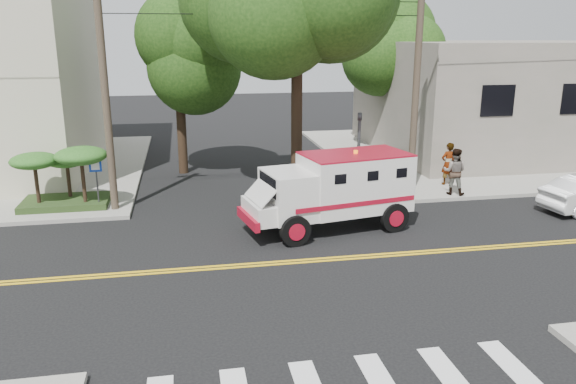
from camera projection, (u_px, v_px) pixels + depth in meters
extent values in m
plane|color=black|center=(290.00, 262.00, 16.58)|extent=(100.00, 100.00, 0.00)
cube|color=gray|center=(479.00, 152.00, 31.74)|extent=(17.00, 17.00, 0.15)
cube|color=slate|center=(504.00, 96.00, 31.65)|extent=(14.00, 12.00, 6.00)
cylinder|color=#382D23|center=(105.00, 92.00, 20.05)|extent=(0.28, 0.28, 9.00)
cylinder|color=#382D23|center=(416.00, 87.00, 22.36)|extent=(0.28, 0.28, 9.00)
cylinder|color=black|center=(297.00, 114.00, 22.05)|extent=(0.44, 0.44, 7.00)
sphere|color=black|center=(297.00, 21.00, 21.11)|extent=(5.32, 5.32, 5.32)
sphere|color=black|center=(332.00, 4.00, 20.44)|extent=(4.56, 4.56, 4.56)
cylinder|color=black|center=(181.00, 115.00, 26.65)|extent=(0.44, 0.44, 5.60)
sphere|color=black|center=(178.00, 55.00, 25.89)|extent=(3.92, 3.92, 3.92)
sphere|color=black|center=(196.00, 46.00, 25.40)|extent=(3.36, 3.36, 3.36)
cylinder|color=black|center=(382.00, 98.00, 32.43)|extent=(0.44, 0.44, 5.95)
sphere|color=black|center=(385.00, 45.00, 31.63)|extent=(4.20, 4.20, 4.20)
sphere|color=black|center=(404.00, 37.00, 31.10)|extent=(3.60, 3.60, 3.60)
cylinder|color=#3F3F42|center=(358.00, 158.00, 22.07)|extent=(0.12, 0.12, 3.60)
imported|color=#3F3F42|center=(359.00, 124.00, 21.71)|extent=(0.15, 0.18, 0.90)
cylinder|color=#3F3F42|center=(97.00, 186.00, 21.07)|extent=(0.06, 0.06, 2.00)
cube|color=#0C33A5|center=(95.00, 166.00, 20.80)|extent=(0.45, 0.03, 0.45)
cube|color=#1E3314|center=(66.00, 202.00, 21.61)|extent=(3.20, 2.00, 0.24)
cylinder|color=black|center=(37.00, 183.00, 20.93)|extent=(0.14, 0.14, 1.52)
ellipsoid|color=#1F5218|center=(34.00, 161.00, 20.70)|extent=(1.73, 1.73, 0.60)
cylinder|color=black|center=(69.00, 179.00, 21.79)|extent=(0.14, 0.14, 1.36)
ellipsoid|color=#1F5218|center=(67.00, 160.00, 21.58)|extent=(1.55, 1.55, 0.54)
cylinder|color=black|center=(83.00, 180.00, 21.02)|extent=(0.14, 0.14, 1.68)
ellipsoid|color=#1F5218|center=(81.00, 156.00, 20.76)|extent=(1.91, 1.91, 0.66)
cube|color=silver|center=(355.00, 182.00, 19.32)|extent=(3.89, 2.74, 1.91)
cube|color=silver|center=(289.00, 194.00, 18.49)|extent=(1.82, 2.25, 1.55)
cube|color=black|center=(268.00, 184.00, 18.12)|extent=(0.35, 1.53, 0.64)
cube|color=silver|center=(261.00, 211.00, 18.27)|extent=(1.16, 1.95, 0.64)
cube|color=maroon|center=(248.00, 219.00, 18.17)|extent=(0.54, 1.95, 0.32)
cube|color=maroon|center=(356.00, 154.00, 19.05)|extent=(3.89, 2.74, 0.05)
cylinder|color=black|center=(295.00, 231.00, 17.75)|extent=(1.04, 0.48, 1.00)
cylinder|color=black|center=(273.00, 213.00, 19.58)|extent=(1.04, 0.48, 1.00)
cylinder|color=black|center=(394.00, 217.00, 19.06)|extent=(1.04, 0.48, 1.00)
cylinder|color=black|center=(365.00, 201.00, 20.88)|extent=(1.04, 0.48, 1.00)
imported|color=gray|center=(448.00, 164.00, 24.42)|extent=(0.74, 0.54, 1.86)
imported|color=gray|center=(454.00, 172.00, 22.89)|extent=(1.17, 1.11, 1.91)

